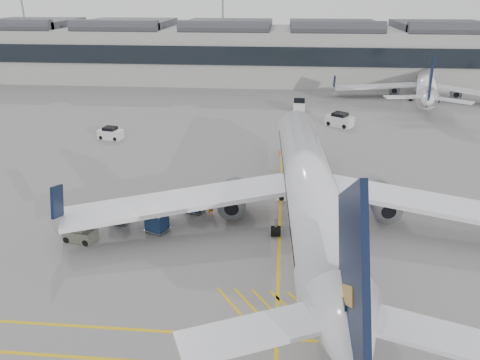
# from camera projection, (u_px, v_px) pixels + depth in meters

# --- Properties ---
(ground) EXTENTS (220.00, 220.00, 0.00)m
(ground) POSITION_uv_depth(u_px,v_px,m) (154.00, 244.00, 37.42)
(ground) COLOR gray
(ground) RESTS_ON ground
(terminal) EXTENTS (200.00, 20.45, 12.40)m
(terminal) POSITION_uv_depth(u_px,v_px,m) (238.00, 51.00, 101.24)
(terminal) COLOR #9E9E99
(terminal) RESTS_ON ground
(light_masts) EXTENTS (113.00, 0.60, 25.45)m
(light_masts) POSITION_uv_depth(u_px,v_px,m) (237.00, 7.00, 111.13)
(light_masts) COLOR slate
(light_masts) RESTS_ON ground
(apron_markings) EXTENTS (0.25, 60.00, 0.01)m
(apron_markings) POSITION_uv_depth(u_px,v_px,m) (280.00, 197.00, 45.78)
(apron_markings) COLOR gold
(apron_markings) RESTS_ON ground
(airliner_main) EXTENTS (40.98, 44.84, 11.91)m
(airliner_main) POSITION_uv_depth(u_px,v_px,m) (310.00, 188.00, 39.08)
(airliner_main) COLOR white
(airliner_main) RESTS_ON ground
(airliner_far) EXTENTS (31.74, 35.10, 9.51)m
(airliner_far) POSITION_uv_depth(u_px,v_px,m) (426.00, 85.00, 83.97)
(airliner_far) COLOR white
(airliner_far) RESTS_ON ground
(belt_loader) EXTENTS (5.21, 1.90, 2.12)m
(belt_loader) POSITION_uv_depth(u_px,v_px,m) (296.00, 192.00, 45.49)
(belt_loader) COLOR silver
(belt_loader) RESTS_ON ground
(baggage_cart_a) EXTENTS (2.28, 2.11, 1.92)m
(baggage_cart_a) POSITION_uv_depth(u_px,v_px,m) (157.00, 213.00, 40.32)
(baggage_cart_a) COLOR gray
(baggage_cart_a) RESTS_ON ground
(baggage_cart_b) EXTENTS (2.03, 1.84, 1.76)m
(baggage_cart_b) POSITION_uv_depth(u_px,v_px,m) (194.00, 202.00, 42.46)
(baggage_cart_b) COLOR gray
(baggage_cart_b) RESTS_ON ground
(baggage_cart_c) EXTENTS (1.57, 1.31, 1.63)m
(baggage_cart_c) POSITION_uv_depth(u_px,v_px,m) (118.00, 214.00, 40.46)
(baggage_cart_c) COLOR gray
(baggage_cart_c) RESTS_ON ground
(baggage_cart_d) EXTENTS (2.14, 1.97, 1.82)m
(baggage_cart_d) POSITION_uv_depth(u_px,v_px,m) (157.00, 221.00, 39.01)
(baggage_cart_d) COLOR gray
(baggage_cart_d) RESTS_ON ground
(ramp_agent_a) EXTENTS (0.77, 0.80, 1.85)m
(ramp_agent_a) POSITION_uv_depth(u_px,v_px,m) (211.00, 206.00, 41.83)
(ramp_agent_a) COLOR orange
(ramp_agent_a) RESTS_ON ground
(ramp_agent_b) EXTENTS (0.97, 0.81, 1.80)m
(ramp_agent_b) POSITION_uv_depth(u_px,v_px,m) (239.00, 196.00, 43.95)
(ramp_agent_b) COLOR #F84A0D
(ramp_agent_b) RESTS_ON ground
(pushback_tug) EXTENTS (2.68, 1.94, 1.37)m
(pushback_tug) POSITION_uv_depth(u_px,v_px,m) (80.00, 234.00, 37.76)
(pushback_tug) COLOR #4E5245
(pushback_tug) RESTS_ON ground
(safety_cone_nose) EXTENTS (0.40, 0.40, 0.56)m
(safety_cone_nose) POSITION_uv_depth(u_px,v_px,m) (280.00, 152.00, 57.51)
(safety_cone_nose) COLOR #F24C0A
(safety_cone_nose) RESTS_ON ground
(safety_cone_engine) EXTENTS (0.41, 0.41, 0.57)m
(safety_cone_engine) POSITION_uv_depth(u_px,v_px,m) (296.00, 223.00, 40.18)
(safety_cone_engine) COLOR #F24C0A
(safety_cone_engine) RESTS_ON ground
(service_van_left) EXTENTS (3.46, 2.21, 1.64)m
(service_van_left) POSITION_uv_depth(u_px,v_px,m) (110.00, 133.00, 63.09)
(service_van_left) COLOR silver
(service_van_left) RESTS_ON ground
(service_van_mid) EXTENTS (2.00, 3.83, 1.94)m
(service_van_mid) POSITION_uv_depth(u_px,v_px,m) (299.00, 106.00, 77.34)
(service_van_mid) COLOR silver
(service_van_mid) RESTS_ON ground
(service_van_right) EXTENTS (4.29, 3.77, 1.99)m
(service_van_right) POSITION_uv_depth(u_px,v_px,m) (340.00, 120.00, 68.84)
(service_van_right) COLOR silver
(service_van_right) RESTS_ON ground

